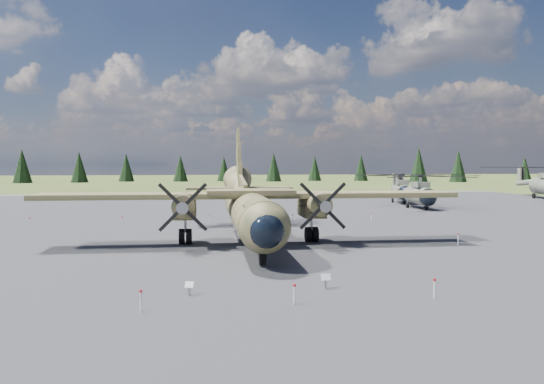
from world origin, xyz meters
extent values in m
plane|color=#4D5827|center=(0.00, 0.00, 0.00)|extent=(500.00, 500.00, 0.00)
cube|color=slate|center=(0.00, 10.00, 0.00)|extent=(120.00, 120.00, 0.04)
cylinder|color=#343B20|center=(2.21, 2.39, 2.32)|extent=(3.54, 18.22, 2.82)
sphere|color=#343B20|center=(1.85, -6.67, 2.32)|extent=(2.87, 2.87, 2.76)
sphere|color=black|center=(1.82, -7.22, 2.27)|extent=(2.11, 2.11, 2.03)
cube|color=black|center=(1.91, -5.06, 3.07)|extent=(2.08, 1.69, 0.55)
cone|color=#343B20|center=(2.68, 14.26, 3.37)|extent=(3.04, 7.03, 4.24)
cube|color=#9FA2A4|center=(2.25, 3.39, 1.16)|extent=(2.15, 6.11, 0.50)
cube|color=#383B1F|center=(2.23, 2.89, 3.47)|extent=(29.32, 4.59, 0.35)
cube|color=#343B20|center=(2.23, 2.89, 3.69)|extent=(6.18, 3.86, 0.35)
cylinder|color=#343B20|center=(-2.31, 2.77, 2.92)|extent=(1.72, 5.29, 1.51)
cube|color=#343B20|center=(-2.28, 3.57, 2.26)|extent=(1.65, 3.48, 0.81)
cone|color=gray|center=(-2.44, -0.50, 2.92)|extent=(0.80, 0.94, 0.77)
cylinder|color=black|center=(-2.28, 3.57, 0.55)|extent=(0.93, 1.14, 1.11)
cylinder|color=#343B20|center=(6.74, 2.41, 2.92)|extent=(1.72, 5.29, 1.51)
cube|color=#343B20|center=(6.78, 3.21, 2.26)|extent=(1.65, 3.48, 0.81)
cone|color=gray|center=(6.61, -0.86, 2.92)|extent=(0.80, 0.94, 0.77)
cylinder|color=black|center=(6.78, 3.21, 0.55)|extent=(0.93, 1.14, 1.11)
cube|color=#343B20|center=(2.53, 10.43, 3.98)|extent=(0.59, 7.61, 1.69)
cube|color=#383B1F|center=(2.70, 14.76, 3.42)|extent=(9.75, 2.60, 0.22)
cylinder|color=gray|center=(1.89, -5.46, 1.28)|extent=(0.15, 0.15, 0.91)
cylinder|color=black|center=(1.89, -5.46, 0.55)|extent=(0.39, 0.95, 0.94)
cylinder|color=slate|center=(27.15, 29.08, 1.65)|extent=(2.94, 6.63, 2.23)
sphere|color=black|center=(26.79, 25.89, 1.61)|extent=(2.27, 2.27, 2.05)
sphere|color=slate|center=(27.52, 32.27, 1.65)|extent=(2.27, 2.27, 2.05)
cube|color=slate|center=(27.11, 28.73, 3.08)|extent=(1.83, 3.01, 0.67)
cylinder|color=gray|center=(27.11, 28.73, 3.75)|extent=(0.36, 0.36, 0.89)
cylinder|color=slate|center=(27.89, 35.60, 1.96)|extent=(1.61, 7.65, 1.28)
cube|color=slate|center=(28.27, 38.92, 3.08)|extent=(0.34, 1.26, 2.14)
cylinder|color=black|center=(28.58, 38.89, 3.08)|extent=(0.32, 2.31, 2.32)
cylinder|color=black|center=(26.85, 26.43, 0.36)|extent=(0.32, 0.63, 0.61)
cylinder|color=black|center=(26.08, 30.28, 0.36)|extent=(0.35, 0.74, 0.71)
cylinder|color=gray|center=(26.08, 30.28, 0.83)|extent=(0.14, 0.14, 1.29)
cylinder|color=black|center=(28.47, 30.01, 0.36)|extent=(0.35, 0.74, 0.71)
cylinder|color=gray|center=(28.47, 30.01, 0.83)|extent=(0.14, 0.14, 1.29)
cylinder|color=slate|center=(28.79, 38.34, 1.65)|extent=(3.83, 6.77, 2.23)
sphere|color=black|center=(27.95, 35.25, 1.60)|extent=(2.51, 2.51, 2.05)
sphere|color=slate|center=(29.63, 41.43, 1.65)|extent=(2.51, 2.51, 2.05)
cube|color=slate|center=(28.69, 38.00, 3.07)|extent=(2.21, 3.15, 0.67)
cylinder|color=gray|center=(28.69, 38.00, 3.74)|extent=(0.39, 0.39, 0.89)
cylinder|color=slate|center=(30.50, 44.65, 1.96)|extent=(2.71, 7.53, 1.27)
cube|color=slate|center=(31.38, 47.88, 3.07)|extent=(0.52, 1.25, 2.14)
cylinder|color=black|center=(31.68, 47.79, 3.07)|extent=(0.66, 2.25, 2.31)
cylinder|color=black|center=(28.09, 35.76, 0.36)|extent=(0.40, 0.65, 0.61)
cylinder|color=black|center=(27.91, 39.69, 0.36)|extent=(0.44, 0.76, 0.71)
cylinder|color=gray|center=(27.91, 39.69, 0.82)|extent=(0.15, 0.15, 1.29)
cylinder|color=black|center=(30.23, 39.06, 0.36)|extent=(0.44, 0.76, 0.71)
cylinder|color=gray|center=(30.23, 39.06, 0.82)|extent=(0.15, 0.15, 1.29)
sphere|color=slate|center=(56.72, 47.04, 2.05)|extent=(3.13, 3.13, 2.55)
cylinder|color=slate|center=(57.81, 51.05, 2.44)|extent=(3.38, 9.38, 1.59)
cube|color=slate|center=(58.90, 55.07, 3.83)|extent=(0.64, 1.56, 2.66)
cylinder|color=black|center=(59.28, 54.96, 3.83)|extent=(0.82, 2.80, 2.88)
cylinder|color=black|center=(54.58, 44.86, 0.44)|extent=(0.55, 0.94, 0.89)
cylinder|color=gray|center=(54.58, 44.86, 1.03)|extent=(0.19, 0.19, 1.61)
cube|color=gray|center=(-2.15, -11.22, 0.24)|extent=(0.09, 0.09, 0.48)
cube|color=white|center=(-2.15, -11.26, 0.47)|extent=(0.42, 0.28, 0.27)
cube|color=gray|center=(3.97, -11.01, 0.28)|extent=(0.08, 0.08, 0.55)
cube|color=white|center=(3.97, -11.06, 0.54)|extent=(0.46, 0.22, 0.31)
cylinder|color=white|center=(-4.00, -13.50, 0.40)|extent=(0.07, 0.07, 0.80)
cylinder|color=#B2131C|center=(-4.00, -13.50, 0.80)|extent=(0.12, 0.12, 0.10)
cylinder|color=white|center=(2.00, -13.50, 0.40)|extent=(0.07, 0.07, 0.80)
cylinder|color=#B2131C|center=(2.00, -13.50, 0.80)|extent=(0.12, 0.12, 0.10)
cylinder|color=white|center=(8.00, -13.50, 0.40)|extent=(0.07, 0.07, 0.80)
cylinder|color=#B2131C|center=(8.00, -13.50, 0.80)|extent=(0.12, 0.12, 0.10)
cylinder|color=white|center=(-16.00, 16.00, 0.40)|extent=(0.07, 0.07, 0.80)
cylinder|color=#B2131C|center=(-16.00, 16.00, 0.80)|extent=(0.12, 0.12, 0.10)
cylinder|color=white|center=(-8.00, 16.00, 0.40)|extent=(0.07, 0.07, 0.80)
cylinder|color=#B2131C|center=(-8.00, 16.00, 0.80)|extent=(0.12, 0.12, 0.10)
cylinder|color=white|center=(0.00, 16.00, 0.40)|extent=(0.07, 0.07, 0.80)
cylinder|color=#B2131C|center=(0.00, 16.00, 0.80)|extent=(0.12, 0.12, 0.10)
cylinder|color=white|center=(8.00, 16.00, 0.40)|extent=(0.07, 0.07, 0.80)
cylinder|color=#B2131C|center=(8.00, 16.00, 0.80)|extent=(0.12, 0.12, 0.10)
cylinder|color=white|center=(16.00, 16.00, 0.40)|extent=(0.07, 0.07, 0.80)
cylinder|color=#B2131C|center=(16.00, 16.00, 0.80)|extent=(0.12, 0.12, 0.10)
cylinder|color=white|center=(16.50, 0.00, 0.40)|extent=(0.07, 0.07, 0.80)
cylinder|color=#B2131C|center=(16.50, 0.00, 0.80)|extent=(0.12, 0.12, 0.10)
cone|color=black|center=(103.25, 117.14, 4.09)|extent=(4.58, 4.58, 8.19)
cone|color=black|center=(84.26, 123.49, 5.08)|extent=(5.69, 5.69, 10.16)
cone|color=black|center=(70.69, 123.33, 5.49)|extent=(6.15, 6.15, 10.98)
cone|color=black|center=(57.60, 140.36, 4.55)|extent=(5.10, 5.10, 9.10)
cone|color=black|center=(41.72, 142.29, 4.28)|extent=(4.80, 4.80, 8.56)
cone|color=black|center=(27.01, 139.43, 4.74)|extent=(5.31, 5.31, 9.48)
cone|color=black|center=(10.90, 144.90, 4.16)|extent=(4.66, 4.66, 8.33)
cone|color=black|center=(-3.52, 142.75, 4.36)|extent=(4.88, 4.88, 8.72)
cone|color=black|center=(-21.19, 146.33, 4.62)|extent=(5.17, 5.17, 9.24)
cone|color=black|center=(-34.55, 138.42, 4.80)|extent=(5.37, 5.37, 9.59)
cone|color=black|center=(-50.81, 136.83, 5.18)|extent=(5.81, 5.81, 10.37)
camera|label=1|loc=(-2.32, -34.06, 5.64)|focal=35.00mm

